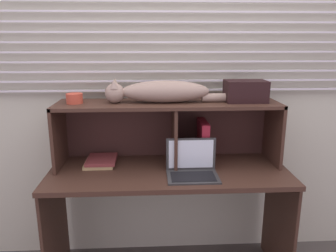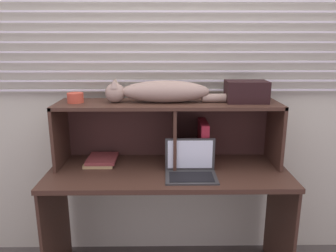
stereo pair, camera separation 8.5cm
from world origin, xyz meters
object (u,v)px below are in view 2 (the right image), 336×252
object	(u,v)px
book_stack	(101,160)
binder_upright	(203,143)
cat	(162,92)
small_basket	(75,98)
storage_box	(246,92)
laptop	(191,168)

from	to	relation	value
book_stack	binder_upright	bearing A→B (deg)	-0.50
cat	small_basket	world-z (taller)	cat
cat	storage_box	xyz separation A→B (m)	(0.54, 0.00, 0.00)
laptop	storage_box	size ratio (longest dim) A/B	1.18
laptop	small_basket	xyz separation A→B (m)	(-0.72, 0.21, 0.40)
laptop	storage_box	bearing A→B (deg)	30.05
small_basket	binder_upright	bearing A→B (deg)	0.00
cat	laptop	world-z (taller)	cat
cat	small_basket	xyz separation A→B (m)	(-0.55, 0.00, -0.04)
binder_upright	laptop	bearing A→B (deg)	-114.48
laptop	binder_upright	xyz separation A→B (m)	(0.10, 0.21, 0.10)
small_basket	storage_box	world-z (taller)	storage_box
binder_upright	storage_box	world-z (taller)	storage_box
small_basket	storage_box	xyz separation A→B (m)	(1.08, 0.00, 0.04)
cat	small_basket	distance (m)	0.55
book_stack	small_basket	world-z (taller)	small_basket
laptop	binder_upright	size ratio (longest dim) A/B	1.08
book_stack	small_basket	xyz separation A→B (m)	(-0.14, -0.01, 0.42)
cat	book_stack	size ratio (longest dim) A/B	4.04
laptop	small_basket	bearing A→B (deg)	163.82
book_stack	small_basket	size ratio (longest dim) A/B	2.22
laptop	book_stack	size ratio (longest dim) A/B	1.36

